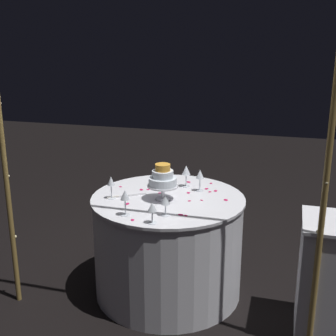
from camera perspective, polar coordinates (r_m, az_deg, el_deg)
ground_plane at (r=3.52m, az=-0.00°, el=-15.49°), size 12.00×12.00×0.00m
decorative_arch at (r=2.62m, az=-2.64°, el=6.38°), size 2.10×0.06×2.13m
main_table at (r=3.34m, az=-0.00°, el=-9.93°), size 1.12×1.12×0.76m
side_table at (r=3.06m, az=20.78°, el=-13.37°), size 0.45×0.45×0.79m
tiered_cake at (r=3.09m, az=-0.69°, el=-1.42°), size 0.22×0.22×0.26m
wine_glass_0 at (r=2.83m, az=-0.33°, el=-4.25°), size 0.06×0.06×0.14m
wine_glass_1 at (r=2.84m, az=-5.59°, el=-3.66°), size 0.06×0.06×0.17m
wine_glass_2 at (r=3.15m, az=-7.41°, el=-1.87°), size 0.06×0.06×0.17m
wine_glass_3 at (r=3.38m, az=2.38°, el=-0.37°), size 0.07×0.07×0.17m
wine_glass_4 at (r=3.36m, az=0.18°, el=-0.37°), size 0.07×0.07×0.17m
wine_glass_5 at (r=3.29m, az=4.17°, el=-0.94°), size 0.06×0.06×0.17m
wine_glass_6 at (r=2.72m, az=-2.07°, el=-5.25°), size 0.06×0.06×0.13m
cake_knife at (r=3.22m, az=-5.71°, el=-3.63°), size 0.25×0.19×0.01m
rose_petal_0 at (r=3.52m, az=2.66°, el=-1.82°), size 0.05×0.05×0.00m
rose_petal_1 at (r=3.35m, az=-2.58°, el=-2.79°), size 0.03×0.04×0.00m
rose_petal_2 at (r=3.28m, az=2.67°, el=-3.23°), size 0.04×0.04×0.00m
rose_petal_3 at (r=3.35m, az=-3.48°, el=-2.82°), size 0.04×0.05×0.00m
rose_petal_4 at (r=3.07m, az=-5.32°, el=-4.65°), size 0.03×0.04×0.00m
rose_petal_5 at (r=2.87m, az=2.34°, el=-6.17°), size 0.03×0.03×0.00m
rose_petal_6 at (r=3.14m, az=4.40°, el=-4.17°), size 0.03×0.03×0.00m
rose_petal_7 at (r=3.16m, az=7.51°, el=-4.13°), size 0.04×0.05×0.00m
rose_petal_8 at (r=2.88m, az=1.67°, el=-6.08°), size 0.04×0.03×0.00m
rose_petal_9 at (r=3.43m, az=-6.18°, el=-2.42°), size 0.03×0.03×0.00m
rose_petal_10 at (r=3.27m, az=-1.03°, el=-3.26°), size 0.04×0.04×0.00m
rose_petal_11 at (r=2.80m, az=-4.63°, el=-6.73°), size 0.03×0.04×0.00m
rose_petal_12 at (r=3.31m, az=5.46°, el=-3.09°), size 0.03×0.03×0.00m
rose_petal_13 at (r=3.33m, az=6.20°, el=-2.96°), size 0.03×0.04×0.00m
rose_petal_14 at (r=3.50m, az=5.60°, el=-1.99°), size 0.02×0.03×0.00m
rose_petal_15 at (r=3.12m, az=2.79°, el=-4.29°), size 0.03×0.03×0.00m
rose_petal_16 at (r=3.37m, az=5.03°, el=-2.70°), size 0.04×0.04×0.00m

